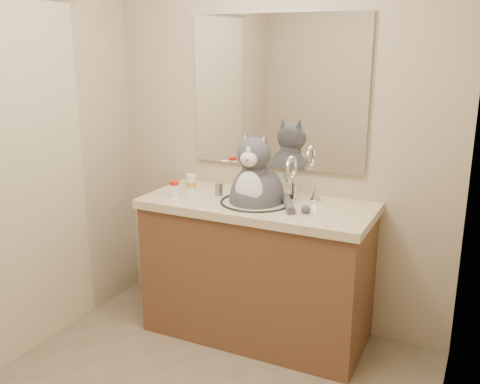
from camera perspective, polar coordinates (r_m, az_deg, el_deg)
name	(u,v)px	position (r m, az deg, el deg)	size (l,w,h in m)	color
room	(161,180)	(2.18, -8.40, 1.31)	(2.22, 2.52, 2.42)	#7E6F57
vanity	(257,266)	(3.23, 1.81, -7.94)	(1.34, 0.59, 1.12)	brown
mirror	(277,93)	(3.22, 3.94, 10.54)	(1.10, 0.02, 0.90)	white
shower_curtain	(1,185)	(2.99, -24.12, 0.64)	(0.02, 1.30, 1.93)	beige
cat	(256,194)	(3.07, 1.75, -0.25)	(0.46, 0.36, 0.63)	#4E4D53
pill_bottle_redcap	(175,189)	(3.19, -6.99, 0.32)	(0.06, 0.06, 0.10)	white
pill_bottle_orange	(191,183)	(3.31, -5.22, 0.97)	(0.07, 0.07, 0.10)	white
grey_canister	(219,189)	(3.20, -2.27, 0.27)	(0.06, 0.06, 0.07)	slate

